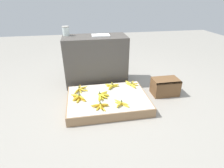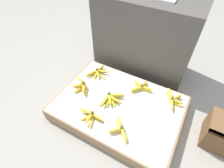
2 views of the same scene
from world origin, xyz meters
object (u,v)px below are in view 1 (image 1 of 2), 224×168
(banana_bunch_front_midright, at_px, (121,104))
(banana_bunch_middle_left, at_px, (79,98))
(glass_jar, at_px, (66,31))
(wooden_crate, at_px, (165,87))
(banana_bunch_middle_midleft, at_px, (102,96))
(foam_tray_white, at_px, (101,35))
(banana_bunch_back_left, at_px, (80,89))
(banana_bunch_back_midright, at_px, (112,86))
(banana_bunch_front_midleft, at_px, (100,106))
(banana_bunch_back_right, at_px, (132,84))

(banana_bunch_front_midright, bearing_deg, banana_bunch_middle_left, 156.59)
(glass_jar, bearing_deg, banana_bunch_front_midright, -58.86)
(wooden_crate, distance_m, banana_bunch_middle_midleft, 1.01)
(foam_tray_white, bearing_deg, banana_bunch_back_left, -127.27)
(banana_bunch_middle_left, distance_m, banana_bunch_back_midright, 0.57)
(banana_bunch_front_midleft, height_order, banana_bunch_middle_left, banana_bunch_middle_left)
(banana_bunch_middle_left, bearing_deg, banana_bunch_back_left, 83.87)
(wooden_crate, xyz_separation_m, banana_bunch_back_midright, (-0.81, 0.12, 0.03))
(banana_bunch_back_left, distance_m, banana_bunch_back_right, 0.79)
(banana_bunch_back_midright, bearing_deg, wooden_crate, -8.31)
(foam_tray_white, bearing_deg, glass_jar, 167.83)
(banana_bunch_middle_left, bearing_deg, banana_bunch_front_midright, -23.41)
(banana_bunch_middle_midleft, bearing_deg, banana_bunch_middle_left, -178.77)
(banana_bunch_middle_left, bearing_deg, banana_bunch_back_midright, 28.22)
(banana_bunch_back_left, height_order, banana_bunch_back_midright, banana_bunch_back_midright)
(wooden_crate, height_order, banana_bunch_back_left, wooden_crate)
(banana_bunch_middle_left, relative_size, foam_tray_white, 0.78)
(wooden_crate, bearing_deg, banana_bunch_back_left, 175.68)
(wooden_crate, relative_size, glass_jar, 2.73)
(glass_jar, distance_m, foam_tray_white, 0.55)
(glass_jar, height_order, foam_tray_white, glass_jar)
(banana_bunch_front_midright, distance_m, banana_bunch_middle_left, 0.58)
(banana_bunch_middle_midleft, relative_size, banana_bunch_back_left, 0.95)
(banana_bunch_front_midright, relative_size, foam_tray_white, 0.67)
(banana_bunch_middle_left, relative_size, banana_bunch_middle_midleft, 0.93)
(banana_bunch_middle_left, bearing_deg, banana_bunch_middle_midleft, 1.23)
(banana_bunch_front_midright, distance_m, foam_tray_white, 1.19)
(wooden_crate, height_order, banana_bunch_middle_left, wooden_crate)
(banana_bunch_back_left, xyz_separation_m, glass_jar, (-0.16, 0.62, 0.73))
(banana_bunch_middle_left, xyz_separation_m, glass_jar, (-0.13, 0.86, 0.72))
(banana_bunch_back_midright, bearing_deg, banana_bunch_middle_left, -151.78)
(banana_bunch_front_midleft, distance_m, foam_tray_white, 1.19)
(banana_bunch_front_midright, height_order, glass_jar, glass_jar)
(banana_bunch_back_left, distance_m, foam_tray_white, 0.91)
(banana_bunch_back_right, bearing_deg, glass_jar, 147.68)
(banana_bunch_back_midright, relative_size, glass_jar, 1.53)
(wooden_crate, relative_size, banana_bunch_front_midleft, 1.65)
(banana_bunch_back_left, relative_size, banana_bunch_back_right, 1.00)
(banana_bunch_middle_left, relative_size, banana_bunch_back_right, 0.90)
(banana_bunch_back_left, xyz_separation_m, banana_bunch_back_right, (0.79, 0.02, 0.00))
(glass_jar, bearing_deg, banana_bunch_middle_left, -81.46)
(banana_bunch_back_left, bearing_deg, wooden_crate, -4.32)
(banana_bunch_back_right, xyz_separation_m, glass_jar, (-0.94, 0.60, 0.72))
(banana_bunch_front_midleft, relative_size, banana_bunch_back_midright, 1.08)
(banana_bunch_middle_midleft, relative_size, banana_bunch_back_right, 0.96)
(banana_bunch_front_midleft, relative_size, glass_jar, 1.65)
(banana_bunch_middle_midleft, xyz_separation_m, foam_tray_white, (0.09, 0.74, 0.66))
(wooden_crate, height_order, foam_tray_white, foam_tray_white)
(banana_bunch_back_right, distance_m, glass_jar, 1.33)
(banana_bunch_back_midright, bearing_deg, banana_bunch_middle_midleft, -125.09)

